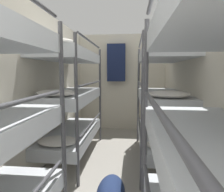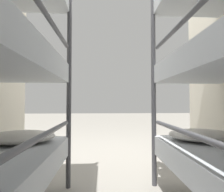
# 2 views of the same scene
# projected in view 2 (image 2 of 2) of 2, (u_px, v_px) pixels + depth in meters

# --- Properties ---
(ground_plane) EXTENTS (20.00, 20.00, 0.00)m
(ground_plane) POSITION_uv_depth(u_px,v_px,m) (109.00, 164.00, 2.18)
(ground_plane) COLOR gray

